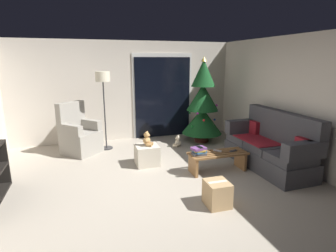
# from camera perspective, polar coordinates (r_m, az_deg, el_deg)

# --- Properties ---
(ground_plane) EXTENTS (7.00, 7.00, 0.00)m
(ground_plane) POSITION_cam_1_polar(r_m,az_deg,el_deg) (4.52, -2.22, -12.93)
(ground_plane) COLOR #9E9384
(wall_back) EXTENTS (5.72, 0.12, 2.50)m
(wall_back) POSITION_cam_1_polar(r_m,az_deg,el_deg) (7.09, -8.94, 7.25)
(wall_back) COLOR beige
(wall_back) RESTS_ON ground
(wall_right) EXTENTS (0.12, 6.00, 2.50)m
(wall_right) POSITION_cam_1_polar(r_m,az_deg,el_deg) (5.58, 27.33, 4.17)
(wall_right) COLOR beige
(wall_right) RESTS_ON ground
(patio_door_frame) EXTENTS (1.60, 0.02, 2.20)m
(patio_door_frame) POSITION_cam_1_polar(r_m,az_deg,el_deg) (7.24, -1.13, 6.35)
(patio_door_frame) COLOR silver
(patio_door_frame) RESTS_ON ground
(patio_door_glass) EXTENTS (1.50, 0.02, 2.10)m
(patio_door_glass) POSITION_cam_1_polar(r_m,az_deg,el_deg) (7.23, -1.09, 5.94)
(patio_door_glass) COLOR black
(patio_door_glass) RESTS_ON ground
(couch) EXTENTS (0.80, 1.95, 1.08)m
(couch) POSITION_cam_1_polar(r_m,az_deg,el_deg) (5.58, 20.74, -4.18)
(couch) COLOR #3D3D42
(couch) RESTS_ON ground
(coffee_table) EXTENTS (1.10, 0.40, 0.36)m
(coffee_table) POSITION_cam_1_polar(r_m,az_deg,el_deg) (5.16, 10.40, -6.75)
(coffee_table) COLOR olive
(coffee_table) RESTS_ON ground
(remote_silver) EXTENTS (0.13, 0.15, 0.02)m
(remote_silver) POSITION_cam_1_polar(r_m,az_deg,el_deg) (5.18, 10.36, -5.12)
(remote_silver) COLOR #ADADB2
(remote_silver) RESTS_ON coffee_table
(remote_graphite) EXTENTS (0.16, 0.08, 0.02)m
(remote_graphite) POSITION_cam_1_polar(r_m,az_deg,el_deg) (5.23, 13.58, -5.10)
(remote_graphite) COLOR #333338
(remote_graphite) RESTS_ON coffee_table
(book_stack) EXTENTS (0.28, 0.23, 0.14)m
(book_stack) POSITION_cam_1_polar(r_m,az_deg,el_deg) (4.93, 6.52, -5.24)
(book_stack) COLOR #4C4C51
(book_stack) RESTS_ON coffee_table
(cell_phone) EXTENTS (0.08, 0.15, 0.01)m
(cell_phone) POSITION_cam_1_polar(r_m,az_deg,el_deg) (4.91, 6.73, -4.41)
(cell_phone) COLOR black
(cell_phone) RESTS_ON book_stack
(christmas_tree) EXTENTS (1.00, 1.00, 2.11)m
(christmas_tree) POSITION_cam_1_polar(r_m,az_deg,el_deg) (6.80, 7.28, 4.33)
(christmas_tree) COLOR #4C1E19
(christmas_tree) RESTS_ON ground
(armchair) EXTENTS (0.97, 0.97, 1.13)m
(armchair) POSITION_cam_1_polar(r_m,az_deg,el_deg) (6.34, -18.16, -1.86)
(armchair) COLOR gray
(armchair) RESTS_ON ground
(floor_lamp) EXTENTS (0.32, 0.32, 1.78)m
(floor_lamp) POSITION_cam_1_polar(r_m,az_deg,el_deg) (6.27, -13.49, 8.56)
(floor_lamp) COLOR #2D2D30
(floor_lamp) RESTS_ON ground
(ottoman) EXTENTS (0.44, 0.44, 0.39)m
(ottoman) POSITION_cam_1_polar(r_m,az_deg,el_deg) (5.41, -4.45, -6.09)
(ottoman) COLOR beige
(ottoman) RESTS_ON ground
(teddy_bear_honey) EXTENTS (0.22, 0.21, 0.29)m
(teddy_bear_honey) POSITION_cam_1_polar(r_m,az_deg,el_deg) (5.31, -4.40, -2.87)
(teddy_bear_honey) COLOR tan
(teddy_bear_honey) RESTS_ON ottoman
(teddy_bear_cream_by_tree) EXTENTS (0.22, 0.21, 0.29)m
(teddy_bear_cream_by_tree) POSITION_cam_1_polar(r_m,az_deg,el_deg) (6.50, 2.03, -3.37)
(teddy_bear_cream_by_tree) COLOR beige
(teddy_bear_cream_by_tree) RESTS_ON ground
(cardboard_box_taped_mid_floor) EXTENTS (0.33, 0.36, 0.36)m
(cardboard_box_taped_mid_floor) POSITION_cam_1_polar(r_m,az_deg,el_deg) (4.03, 10.29, -13.81)
(cardboard_box_taped_mid_floor) COLOR tan
(cardboard_box_taped_mid_floor) RESTS_ON ground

